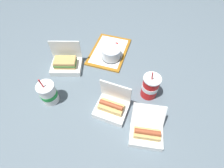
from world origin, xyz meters
TOP-DOWN VIEW (x-y plane):
  - ground_plane at (0.00, 0.00)m, footprint 3.20×3.20m
  - food_tray at (-0.37, -0.03)m, footprint 0.41×0.32m
  - cake_container at (-0.30, 0.00)m, footprint 0.14×0.14m
  - ketchup_cup at (-0.42, 0.02)m, footprint 0.04×0.04m
  - napkin_stack at (-0.43, -0.05)m, footprint 0.13×0.13m
  - plastic_fork at (-0.37, 0.07)m, footprint 0.10×0.06m
  - clamshell_hotdog_center at (0.14, 0.06)m, footprint 0.20×0.21m
  - clamshell_sandwich_left at (-0.16, -0.30)m, footprint 0.18×0.22m
  - clamshell_hotdog_front at (0.27, 0.26)m, footprint 0.19×0.18m
  - soda_cup_right at (-0.01, 0.27)m, footprint 0.10×0.10m
  - soda_cup_left at (0.11, -0.32)m, footprint 0.10×0.10m

SIDE VIEW (x-z plane):
  - ground_plane at x=0.00m, z-range 0.00..0.00m
  - food_tray at x=-0.37m, z-range 0.00..0.01m
  - napkin_stack at x=-0.43m, z-range 0.01..0.02m
  - plastic_fork at x=-0.37m, z-range 0.01..0.02m
  - ketchup_cup at x=-0.42m, z-range 0.01..0.04m
  - clamshell_hotdog_front at x=0.27m, z-range -0.04..0.12m
  - clamshell_hotdog_center at x=0.14m, z-range -0.05..0.14m
  - clamshell_sandwich_left at x=-0.16m, z-range -0.05..0.14m
  - cake_container at x=-0.30m, z-range 0.01..0.09m
  - soda_cup_left at x=0.11m, z-range -0.03..0.18m
  - soda_cup_right at x=-0.01m, z-range -0.03..0.19m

